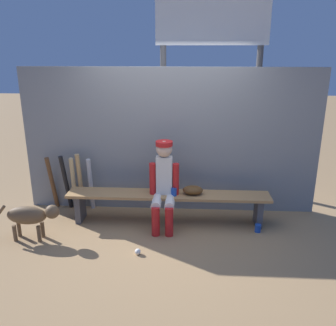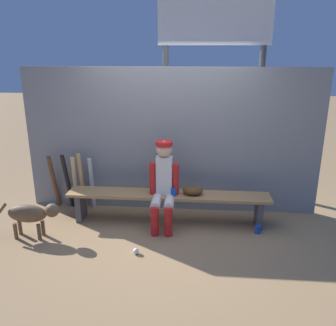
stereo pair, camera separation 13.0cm
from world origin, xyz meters
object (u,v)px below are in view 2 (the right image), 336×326
(bat_wood_tan, at_px, (82,181))
(baseball, at_px, (136,251))
(cup_on_ground, at_px, (258,229))
(scoreboard, at_px, (218,41))
(dugout_bench, at_px, (168,199))
(bat_wood_dark, at_px, (54,182))
(player_seated, at_px, (164,183))
(bat_aluminum_silver, at_px, (92,183))
(baseball_glove, at_px, (193,190))
(bat_aluminum_black, at_px, (68,181))
(cup_on_bench, at_px, (174,192))
(dog, at_px, (32,214))
(bat_wood_natural, at_px, (75,183))

(bat_wood_tan, xyz_separation_m, baseball, (1.04, -1.20, -0.42))
(cup_on_ground, distance_m, scoreboard, 2.96)
(dugout_bench, height_order, bat_wood_dark, bat_wood_dark)
(player_seated, bearing_deg, dugout_bench, 63.93)
(bat_aluminum_silver, relative_size, bat_wood_tan, 0.91)
(baseball_glove, height_order, bat_wood_tan, bat_wood_tan)
(player_seated, distance_m, baseball, 1.01)
(bat_aluminum_black, relative_size, cup_on_bench, 8.15)
(baseball_glove, height_order, scoreboard, scoreboard)
(baseball, height_order, dog, dog)
(player_seated, relative_size, dog, 1.43)
(bat_wood_natural, bearing_deg, bat_aluminum_silver, 9.22)
(bat_wood_tan, bearing_deg, bat_aluminum_silver, 9.23)
(player_seated, bearing_deg, cup_on_ground, -4.77)
(bat_aluminum_silver, xyz_separation_m, dog, (-0.53, -0.94, -0.08))
(dog, bearing_deg, bat_wood_tan, 67.47)
(player_seated, height_order, bat_aluminum_black, player_seated)
(player_seated, xyz_separation_m, bat_wood_dark, (-1.75, 0.47, -0.22))
(bat_wood_tan, bearing_deg, dugout_bench, -14.03)
(bat_aluminum_silver, xyz_separation_m, bat_wood_natural, (-0.25, -0.04, 0.02))
(bat_aluminum_black, bearing_deg, bat_wood_natural, -7.32)
(bat_aluminum_silver, relative_size, bat_wood_natural, 0.96)
(bat_aluminum_black, bearing_deg, bat_aluminum_silver, 3.81)
(dugout_bench, bearing_deg, baseball_glove, 0.00)
(baseball_glove, distance_m, dog, 2.16)
(baseball, distance_m, scoreboard, 3.46)
(player_seated, distance_m, bat_wood_tan, 1.39)
(bat_wood_natural, bearing_deg, bat_aluminum_black, 172.68)
(bat_aluminum_silver, height_order, cup_on_ground, bat_aluminum_silver)
(baseball_glove, height_order, cup_on_ground, baseball_glove)
(baseball_glove, bearing_deg, dugout_bench, 180.00)
(player_seated, height_order, cup_on_bench, player_seated)
(cup_on_bench, xyz_separation_m, dog, (-1.82, -0.51, -0.17))
(player_seated, bearing_deg, bat_aluminum_black, 163.72)
(baseball_glove, distance_m, bat_aluminum_silver, 1.59)
(dugout_bench, bearing_deg, cup_on_bench, -38.29)
(player_seated, bearing_deg, scoreboard, 63.75)
(dugout_bench, distance_m, bat_wood_tan, 1.40)
(bat_aluminum_silver, bearing_deg, cup_on_bench, -18.44)
(dugout_bench, relative_size, cup_on_bench, 25.86)
(bat_aluminum_silver, bearing_deg, dog, -119.42)
(dugout_bench, height_order, bat_aluminum_black, bat_aluminum_black)
(bat_aluminum_silver, bearing_deg, bat_wood_dark, -179.69)
(bat_wood_tan, relative_size, bat_wood_natural, 1.06)
(bat_aluminum_silver, distance_m, bat_aluminum_black, 0.37)
(baseball_glove, xyz_separation_m, bat_wood_dark, (-2.14, 0.36, -0.08))
(bat_wood_tan, bearing_deg, cup_on_ground, -12.03)
(bat_wood_tan, height_order, dog, bat_wood_tan)
(cup_on_bench, bearing_deg, baseball_glove, 14.19)
(cup_on_bench, bearing_deg, dog, -164.31)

